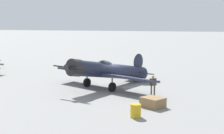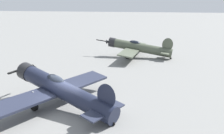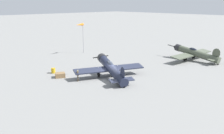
{
  "view_description": "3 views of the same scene",
  "coord_description": "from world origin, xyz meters",
  "px_view_note": "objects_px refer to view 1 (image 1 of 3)",
  "views": [
    {
      "loc": [
        9.84,
        -27.49,
        5.76
      ],
      "look_at": [
        -0.0,
        0.0,
        1.8
      ],
      "focal_mm": 52.06,
      "sensor_mm": 36.0,
      "label": 1
    },
    {
      "loc": [
        16.35,
        7.53,
        7.77
      ],
      "look_at": [
        -7.21,
        1.86,
        1.6
      ],
      "focal_mm": 40.69,
      "sensor_mm": 36.0,
      "label": 2
    },
    {
      "loc": [
        24.61,
        25.39,
        11.03
      ],
      "look_at": [
        -0.0,
        0.0,
        1.8
      ],
      "focal_mm": 39.86,
      "sensor_mm": 36.0,
      "label": 3
    }
  ],
  "objects_px": {
    "equipment_crate": "(153,102)",
    "fuel_drum": "(136,111)",
    "airplane_foreground": "(108,71)",
    "ground_crew_mechanic": "(153,83)"
  },
  "relations": [
    {
      "from": "ground_crew_mechanic",
      "to": "fuel_drum",
      "type": "height_order",
      "value": "ground_crew_mechanic"
    },
    {
      "from": "airplane_foreground",
      "to": "fuel_drum",
      "type": "relative_size",
      "value": 12.85
    },
    {
      "from": "ground_crew_mechanic",
      "to": "fuel_drum",
      "type": "distance_m",
      "value": 6.21
    },
    {
      "from": "equipment_crate",
      "to": "fuel_drum",
      "type": "xyz_separation_m",
      "value": [
        -0.47,
        -2.73,
        0.07
      ]
    },
    {
      "from": "airplane_foreground",
      "to": "ground_crew_mechanic",
      "type": "height_order",
      "value": "airplane_foreground"
    },
    {
      "from": "airplane_foreground",
      "to": "equipment_crate",
      "type": "bearing_deg",
      "value": 66.94
    },
    {
      "from": "airplane_foreground",
      "to": "equipment_crate",
      "type": "xyz_separation_m",
      "value": [
        5.34,
        -5.53,
        -1.15
      ]
    },
    {
      "from": "equipment_crate",
      "to": "fuel_drum",
      "type": "relative_size",
      "value": 2.22
    },
    {
      "from": "airplane_foreground",
      "to": "ground_crew_mechanic",
      "type": "bearing_deg",
      "value": 88.44
    },
    {
      "from": "fuel_drum",
      "to": "ground_crew_mechanic",
      "type": "bearing_deg",
      "value": 92.76
    }
  ]
}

